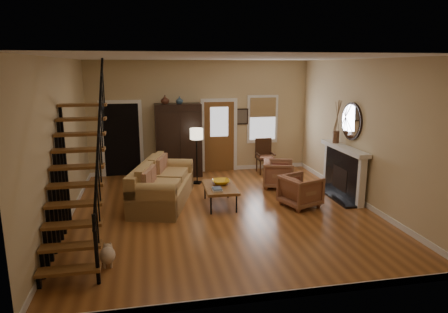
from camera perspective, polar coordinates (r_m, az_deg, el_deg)
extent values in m
plane|color=#975626|center=(8.90, -0.14, -7.83)|extent=(7.00, 7.00, 0.00)
plane|color=white|center=(8.33, -0.15, 13.93)|extent=(7.00, 7.00, 0.00)
cube|color=#CFB585|center=(11.88, -3.36, 5.60)|extent=(6.50, 0.04, 3.30)
cube|color=#CFB585|center=(8.48, -22.26, 1.74)|extent=(0.04, 7.00, 3.30)
cube|color=#CFB585|center=(9.61, 19.28, 3.19)|extent=(0.04, 7.00, 3.30)
cube|color=black|center=(12.03, -14.35, 2.42)|extent=(1.00, 0.36, 2.10)
cube|color=brown|center=(12.03, -0.71, 2.82)|extent=(0.90, 0.06, 2.10)
cube|color=silver|center=(12.26, 5.54, 5.31)|extent=(0.96, 0.06, 1.46)
cube|color=black|center=(10.20, 16.85, -2.30)|extent=(0.24, 1.60, 1.15)
cube|color=white|center=(10.03, 16.78, 1.13)|extent=(0.30, 1.95, 0.10)
cylinder|color=silver|center=(9.99, 17.68, 4.80)|extent=(0.05, 0.90, 0.90)
imported|color=#4C2619|center=(11.28, -8.43, 8.03)|extent=(0.24, 0.24, 0.25)
imported|color=#334C60|center=(11.31, -6.38, 8.00)|extent=(0.20, 0.20, 0.21)
imported|color=gold|center=(9.25, -0.45, -3.66)|extent=(0.41, 0.41, 0.10)
imported|color=brown|center=(9.27, 10.88, -4.85)|extent=(1.01, 0.99, 0.72)
imported|color=brown|center=(10.61, 7.77, -2.51)|extent=(0.98, 0.96, 0.71)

